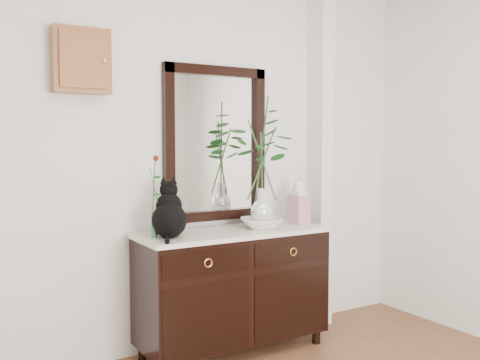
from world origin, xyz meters
TOP-DOWN VIEW (x-y plane):
  - wall_back at (0.00, 1.98)m, footprint 3.60×0.04m
  - pilaster at (1.00, 1.90)m, footprint 0.12×0.20m
  - sideboard at (0.10, 1.73)m, footprint 1.33×0.52m
  - wall_mirror at (0.10, 1.97)m, footprint 0.80×0.06m
  - key_cabinet at (-0.85, 1.94)m, footprint 0.35×0.10m
  - cat at (-0.38, 1.70)m, footprint 0.35×0.39m
  - lotus_bowl at (0.31, 1.69)m, footprint 0.38×0.38m
  - vase_branches at (0.31, 1.69)m, footprint 0.56×0.56m
  - bud_vase_rose at (-0.47, 1.73)m, footprint 0.08×0.08m
  - ginger_jar at (0.67, 1.74)m, footprint 0.14×0.14m

SIDE VIEW (x-z plane):
  - sideboard at x=0.10m, z-range 0.06..0.88m
  - lotus_bowl at x=0.31m, z-range 0.85..0.92m
  - ginger_jar at x=0.67m, z-range 0.85..1.19m
  - cat at x=-0.38m, z-range 0.85..1.21m
  - bud_vase_rose at x=-0.47m, z-range 0.85..1.38m
  - vase_branches at x=0.31m, z-range 0.87..1.78m
  - wall_back at x=0.00m, z-range 0.00..2.70m
  - pilaster at x=1.00m, z-range 0.00..2.70m
  - wall_mirror at x=0.10m, z-range 0.89..1.99m
  - key_cabinet at x=-0.85m, z-range 1.75..2.15m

